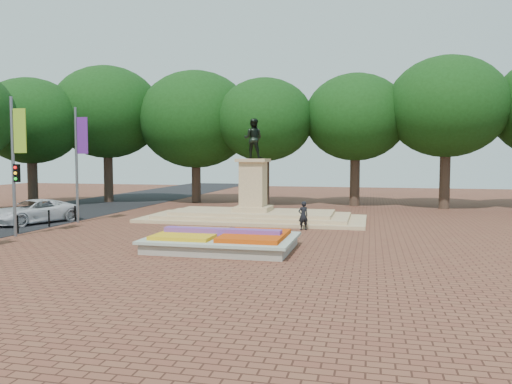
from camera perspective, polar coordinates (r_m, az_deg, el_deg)
The scene contains 9 objects.
ground at distance 24.03m, azimuth -4.77°, elevation -5.58°, with size 90.00×90.00×0.00m, color brown.
asphalt_street at distance 35.65m, azimuth -25.75°, elevation -2.81°, with size 9.00×90.00×0.02m, color black.
flower_bed at distance 21.78m, azimuth -3.81°, elevation -5.57°, with size 6.30×4.30×0.91m.
monument at distance 31.55m, azimuth -0.33°, elevation -1.66°, with size 14.00×6.00×6.40m.
tree_row_back at distance 40.93m, azimuth 6.16°, elevation 7.73°, with size 44.80×8.80×10.43m.
banner_poles at distance 27.43m, azimuth -26.23°, elevation 3.34°, with size 0.88×11.17×7.00m.
bollard_row at distance 27.89m, azimuth -27.26°, elevation -3.59°, with size 0.12×13.12×0.98m.
van at distance 32.97m, azimuth -24.10°, elevation -2.05°, with size 2.39×5.18×1.44m, color silver.
pedestrian at distance 27.47m, azimuth 5.42°, elevation -2.70°, with size 0.58×0.38×1.59m, color black.
Camera 1 is at (7.28, -22.55, 3.99)m, focal length 35.00 mm.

